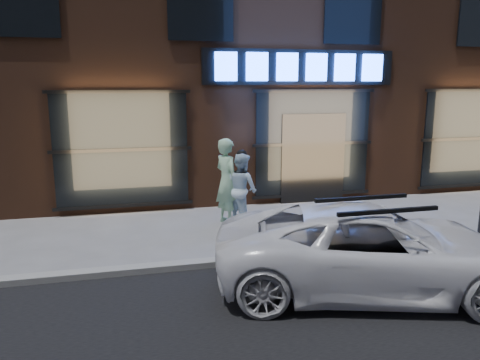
% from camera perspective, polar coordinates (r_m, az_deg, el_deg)
% --- Properties ---
extents(ground, '(90.00, 90.00, 0.00)m').
position_cam_1_polar(ground, '(9.70, 17.60, -8.09)').
color(ground, slate).
rests_on(ground, ground).
extents(curb, '(60.00, 0.25, 0.12)m').
position_cam_1_polar(curb, '(9.68, 17.62, -7.76)').
color(curb, gray).
rests_on(curb, ground).
extents(storefront_building, '(30.20, 8.28, 10.30)m').
position_cam_1_polar(storefront_building, '(16.59, 3.66, 18.46)').
color(storefront_building, '#54301E').
rests_on(storefront_building, ground).
extents(man_bowtie, '(0.71, 0.85, 1.98)m').
position_cam_1_polar(man_bowtie, '(10.71, -1.60, -0.16)').
color(man_bowtie, '#A2D5AB').
rests_on(man_bowtie, ground).
extents(man_cap, '(0.91, 1.00, 1.66)m').
position_cam_1_polar(man_cap, '(10.68, 0.20, -1.07)').
color(man_cap, white).
rests_on(man_cap, ground).
extents(white_suv, '(5.25, 3.48, 1.34)m').
position_cam_1_polar(white_suv, '(7.62, 15.75, -8.11)').
color(white_suv, white).
rests_on(white_suv, ground).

